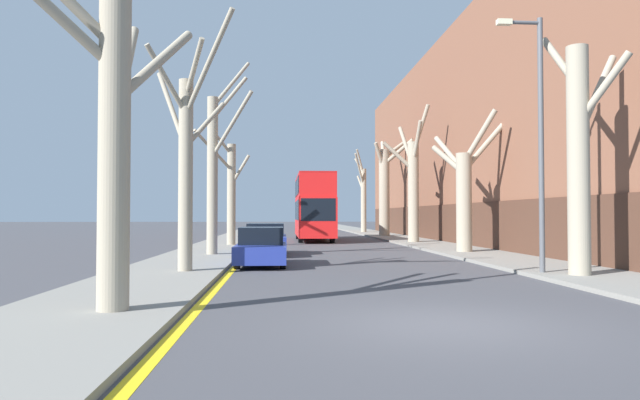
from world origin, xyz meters
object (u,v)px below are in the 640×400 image
object	(u,v)px
street_tree_left_2	(215,166)
lamp_post	(538,131)
street_tree_right_3	(385,186)
parked_car_0	(261,247)
double_decker_bus	(314,204)
street_tree_left_3	(230,189)
street_tree_right_2	(413,184)
street_tree_left_0	(115,116)
parked_car_1	(266,240)
street_tree_right_4	(363,195)
street_tree_right_1	(465,190)
street_tree_right_0	(580,152)
street_tree_left_1	(187,158)

from	to	relation	value
street_tree_left_2	lamp_post	bearing A→B (deg)	-39.32
street_tree_right_3	parked_car_0	bearing A→B (deg)	-109.59
lamp_post	street_tree_left_2	bearing A→B (deg)	140.68
parked_car_0	lamp_post	size ratio (longest dim) A/B	0.54
street_tree_right_3	double_decker_bus	distance (m)	9.18
street_tree_left_3	street_tree_right_2	world-z (taller)	street_tree_right_2
street_tree_left_0	street_tree_right_2	xyz separation A→B (m)	(11.38, 25.28, 0.22)
street_tree_left_2	parked_car_0	bearing A→B (deg)	-63.84
parked_car_1	lamp_post	size ratio (longest dim) A/B	0.59
street_tree_left_2	double_decker_bus	world-z (taller)	street_tree_left_2
street_tree_right_4	lamp_post	distance (m)	41.09
street_tree_left_0	street_tree_right_1	xyz separation A→B (m)	(11.62, 15.74, -0.59)
street_tree_right_3	lamp_post	xyz separation A→B (m)	(-1.02, -30.51, 0.07)
street_tree_left_3	parked_car_1	size ratio (longest dim) A/B	1.55
street_tree_left_0	street_tree_right_0	world-z (taller)	street_tree_left_0
street_tree_right_2	double_decker_bus	xyz separation A→B (m)	(-6.07, 4.77, -1.23)
street_tree_left_1	street_tree_right_4	xyz separation A→B (m)	(11.18, 39.95, 0.29)
street_tree_left_0	parked_car_1	distance (m)	16.11
street_tree_left_2	street_tree_left_1	bearing A→B (deg)	-89.93
double_decker_bus	parked_car_0	world-z (taller)	double_decker_bus
street_tree_right_4	parked_car_0	xyz separation A→B (m)	(-9.00, -36.90, -3.20)
street_tree_left_1	lamp_post	size ratio (longest dim) A/B	0.99
street_tree_left_0	street_tree_left_3	bearing A→B (deg)	89.87
street_tree_left_0	double_decker_bus	size ratio (longest dim) A/B	0.77
street_tree_left_3	parked_car_0	world-z (taller)	street_tree_left_3
street_tree_right_0	street_tree_right_1	bearing A→B (deg)	89.47
parked_car_1	lamp_post	distance (m)	13.31
street_tree_left_0	street_tree_right_4	bearing A→B (deg)	76.50
street_tree_left_1	parked_car_1	world-z (taller)	street_tree_left_1
street_tree_left_1	double_decker_bus	distance (m)	23.56
parked_car_0	parked_car_1	xyz separation A→B (m)	(0.00, 5.53, 0.03)
street_tree_left_1	street_tree_right_2	size ratio (longest dim) A/B	0.88
street_tree_left_0	street_tree_right_3	size ratio (longest dim) A/B	0.89
street_tree_left_1	street_tree_right_4	world-z (taller)	street_tree_right_4
double_decker_bus	parked_car_1	world-z (taller)	double_decker_bus
street_tree_right_3	street_tree_right_4	xyz separation A→B (m)	(-0.37, 10.57, -0.41)
street_tree_left_0	street_tree_right_0	bearing A→B (deg)	24.31
street_tree_left_0	street_tree_right_0	size ratio (longest dim) A/B	1.08
street_tree_right_4	parked_car_0	world-z (taller)	street_tree_right_4
street_tree_left_1	street_tree_right_0	size ratio (longest dim) A/B	1.06
street_tree_right_4	double_decker_bus	distance (m)	18.06
street_tree_right_3	street_tree_left_1	bearing A→B (deg)	-111.46
street_tree_left_1	parked_car_0	xyz separation A→B (m)	(2.18, 3.05, -2.91)
street_tree_left_1	street_tree_left_3	xyz separation A→B (m)	(-0.07, 15.47, -0.24)
street_tree_left_0	street_tree_left_3	size ratio (longest dim) A/B	1.12
street_tree_left_2	double_decker_bus	size ratio (longest dim) A/B	0.90
street_tree_right_0	street_tree_right_2	xyz separation A→B (m)	(-0.14, 20.08, 0.21)
street_tree_left_2	parked_car_1	distance (m)	4.09
street_tree_right_2	street_tree_right_3	distance (m)	11.20
street_tree_right_0	street_tree_right_2	bearing A→B (deg)	90.40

